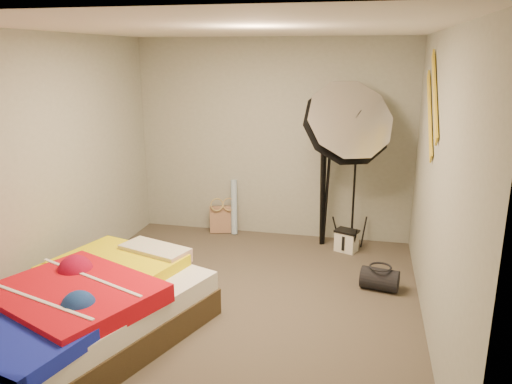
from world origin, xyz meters
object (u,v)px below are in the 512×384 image
(camera_case, at_px, (346,241))
(bed, at_px, (87,309))
(wrapping_roll, at_px, (234,207))
(camera_tripod, at_px, (324,181))
(tote_bag, at_px, (223,219))
(photo_umbrella, at_px, (347,125))
(duffel_bag, at_px, (380,279))

(camera_case, bearing_deg, bed, -106.99)
(wrapping_roll, distance_m, camera_tripod, 1.27)
(camera_case, bearing_deg, tote_bag, -168.88)
(wrapping_roll, relative_size, bed, 0.31)
(tote_bag, height_order, camera_case, tote_bag)
(tote_bag, relative_size, camera_tripod, 0.25)
(wrapping_roll, relative_size, photo_umbrella, 0.34)
(camera_case, distance_m, camera_tripod, 0.78)
(camera_case, relative_size, photo_umbrella, 0.11)
(camera_case, relative_size, bed, 0.11)
(tote_bag, bearing_deg, duffel_bag, -50.45)
(tote_bag, distance_m, duffel_bag, 2.39)
(tote_bag, relative_size, photo_umbrella, 0.17)
(duffel_bag, distance_m, camera_tripod, 1.50)
(duffel_bag, bearing_deg, photo_umbrella, 127.23)
(wrapping_roll, height_order, camera_case, wrapping_roll)
(tote_bag, bearing_deg, photo_umbrella, -31.83)
(duffel_bag, distance_m, photo_umbrella, 1.73)
(camera_tripod, bearing_deg, camera_case, -28.58)
(duffel_bag, relative_size, camera_tripod, 0.26)
(tote_bag, relative_size, bed, 0.15)
(bed, bearing_deg, wrapping_roll, 79.69)
(bed, xyz_separation_m, camera_tripod, (1.68, 2.61, 0.54))
(tote_bag, height_order, duffel_bag, tote_bag)
(wrapping_roll, xyz_separation_m, photo_umbrella, (1.42, -0.39, 1.17))
(camera_case, relative_size, camera_tripod, 0.17)
(photo_umbrella, distance_m, camera_tripod, 0.79)
(tote_bag, height_order, bed, bed)
(camera_case, bearing_deg, duffel_bag, -46.44)
(duffel_bag, bearing_deg, tote_bag, 158.55)
(bed, height_order, camera_tripod, camera_tripod)
(bed, bearing_deg, camera_tripod, 57.26)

